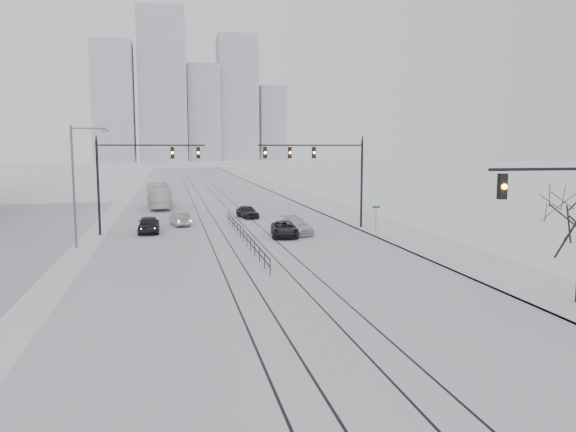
% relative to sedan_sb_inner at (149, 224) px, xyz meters
% --- Properties ---
extents(ground, '(500.00, 500.00, 0.00)m').
position_rel_sedan_sb_inner_xyz_m(ground, '(7.47, -36.29, -0.77)').
color(ground, white).
rests_on(ground, ground).
extents(road, '(22.00, 260.00, 0.02)m').
position_rel_sedan_sb_inner_xyz_m(road, '(7.47, 23.71, -0.76)').
color(road, silver).
rests_on(road, ground).
extents(sidewalk_east, '(5.00, 260.00, 0.16)m').
position_rel_sedan_sb_inner_xyz_m(sidewalk_east, '(20.97, 23.71, -0.69)').
color(sidewalk_east, silver).
rests_on(sidewalk_east, ground).
extents(curb, '(0.10, 260.00, 0.12)m').
position_rel_sedan_sb_inner_xyz_m(curb, '(18.52, 23.71, -0.71)').
color(curb, gray).
rests_on(curb, ground).
extents(tram_rails, '(5.30, 180.00, 0.01)m').
position_rel_sedan_sb_inner_xyz_m(tram_rails, '(7.47, 3.71, -0.75)').
color(tram_rails, black).
rests_on(tram_rails, ground).
extents(skyline, '(96.00, 48.00, 72.00)m').
position_rel_sedan_sb_inner_xyz_m(skyline, '(12.49, 237.34, 29.88)').
color(skyline, '#A0A4B0').
rests_on(skyline, ground).
extents(traffic_mast_ne, '(9.60, 0.37, 8.00)m').
position_rel_sedan_sb_inner_xyz_m(traffic_mast_ne, '(15.62, -1.29, 4.99)').
color(traffic_mast_ne, black).
rests_on(traffic_mast_ne, ground).
extents(traffic_mast_nw, '(9.10, 0.37, 8.00)m').
position_rel_sedan_sb_inner_xyz_m(traffic_mast_nw, '(-1.06, -0.29, 4.80)').
color(traffic_mast_nw, black).
rests_on(traffic_mast_nw, ground).
extents(street_light_west, '(2.73, 0.25, 9.00)m').
position_rel_sedan_sb_inner_xyz_m(street_light_west, '(-4.74, -6.29, 4.44)').
color(street_light_west, '#595B60').
rests_on(street_light_west, ground).
extents(median_fence, '(0.06, 24.00, 1.00)m').
position_rel_sedan_sb_inner_xyz_m(median_fence, '(7.47, -6.29, -0.24)').
color(median_fence, black).
rests_on(median_fence, ground).
extents(street_sign, '(0.70, 0.06, 2.40)m').
position_rel_sedan_sb_inner_xyz_m(street_sign, '(19.27, -4.29, 0.84)').
color(street_sign, '#595B60').
rests_on(street_sign, ground).
extents(sedan_sb_inner, '(1.84, 4.52, 1.54)m').
position_rel_sedan_sb_inner_xyz_m(sedan_sb_inner, '(0.00, 0.00, 0.00)').
color(sedan_sb_inner, black).
rests_on(sedan_sb_inner, ground).
extents(sedan_sb_outer, '(2.06, 4.07, 1.28)m').
position_rel_sedan_sb_inner_xyz_m(sedan_sb_outer, '(2.74, 4.01, -0.13)').
color(sedan_sb_outer, gray).
rests_on(sedan_sb_outer, ground).
extents(sedan_nb_front, '(2.77, 4.90, 1.29)m').
position_rel_sedan_sb_inner_xyz_m(sedan_nb_front, '(11.14, -4.49, -0.12)').
color(sedan_nb_front, black).
rests_on(sedan_nb_front, ground).
extents(sedan_nb_right, '(2.41, 4.89, 1.37)m').
position_rel_sedan_sb_inner_xyz_m(sedan_nb_right, '(12.43, -3.19, -0.08)').
color(sedan_nb_right, silver).
rests_on(sedan_nb_right, ground).
extents(sedan_nb_far, '(2.32, 4.10, 1.32)m').
position_rel_sedan_sb_inner_xyz_m(sedan_nb_far, '(9.81, 8.48, -0.11)').
color(sedan_nb_far, black).
rests_on(sedan_nb_far, ground).
extents(box_truck, '(3.23, 10.69, 2.94)m').
position_rel_sedan_sb_inner_xyz_m(box_truck, '(0.51, 20.53, 0.70)').
color(box_truck, white).
rests_on(box_truck, ground).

